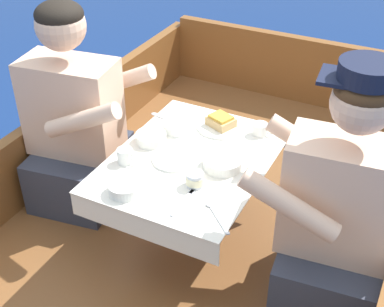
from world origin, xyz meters
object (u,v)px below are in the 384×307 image
at_px(sandwich, 221,121).
at_px(tin_can, 195,180).
at_px(person_starboard, 337,219).
at_px(coffee_cup_starboard, 125,156).
at_px(person_port, 76,126).
at_px(coffee_cup_port, 260,129).

height_order(sandwich, tin_can, sandwich).
relative_size(person_starboard, tin_can, 14.48).
bearing_deg(coffee_cup_starboard, person_starboard, 5.91).
bearing_deg(person_port, tin_can, -24.11).
height_order(person_port, coffee_cup_starboard, person_port).
xyz_separation_m(sandwich, tin_can, (0.08, -0.41, -0.00)).
height_order(person_starboard, coffee_cup_port, person_starboard).
height_order(person_starboard, sandwich, person_starboard).
relative_size(coffee_cup_starboard, tin_can, 1.32).
relative_size(sandwich, coffee_cup_port, 1.43).
bearing_deg(person_port, sandwich, 11.88).
height_order(coffee_cup_port, coffee_cup_starboard, coffee_cup_starboard).
xyz_separation_m(person_starboard, sandwich, (-0.59, 0.32, 0.07)).
bearing_deg(person_port, coffee_cup_starboard, -33.89).
bearing_deg(coffee_cup_starboard, sandwich, 61.22).
xyz_separation_m(person_port, coffee_cup_starboard, (0.38, -0.18, 0.07)).
xyz_separation_m(coffee_cup_port, tin_can, (-0.09, -0.44, 0.00)).
height_order(person_port, sandwich, person_port).
bearing_deg(person_starboard, coffee_cup_starboard, -0.20).
bearing_deg(coffee_cup_port, person_starboard, -39.44).
height_order(person_port, person_starboard, person_starboard).
bearing_deg(coffee_cup_starboard, person_port, 154.57).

